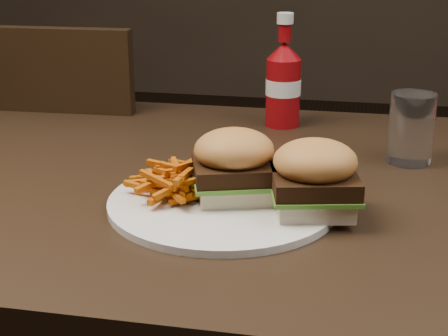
% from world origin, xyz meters
% --- Properties ---
extents(dining_table, '(1.20, 0.80, 0.04)m').
position_xyz_m(dining_table, '(0.00, 0.00, 0.73)').
color(dining_table, black).
rests_on(dining_table, ground).
extents(chair_far, '(0.47, 0.47, 0.04)m').
position_xyz_m(chair_far, '(-0.53, 0.50, 0.43)').
color(chair_far, black).
rests_on(chair_far, ground).
extents(plate, '(0.30, 0.30, 0.01)m').
position_xyz_m(plate, '(-0.04, -0.11, 0.76)').
color(plate, white).
rests_on(plate, dining_table).
extents(sandwich_half_a, '(0.12, 0.11, 0.02)m').
position_xyz_m(sandwich_half_a, '(-0.03, -0.10, 0.77)').
color(sandwich_half_a, '#F3E6BA').
rests_on(sandwich_half_a, plate).
extents(sandwich_half_b, '(0.11, 0.11, 0.02)m').
position_xyz_m(sandwich_half_b, '(0.08, -0.13, 0.77)').
color(sandwich_half_b, beige).
rests_on(sandwich_half_b, plate).
extents(fries_pile, '(0.10, 0.10, 0.04)m').
position_xyz_m(fries_pile, '(-0.11, -0.10, 0.78)').
color(fries_pile, '#AB4904').
rests_on(fries_pile, plate).
extents(ketchup_bottle, '(0.07, 0.07, 0.13)m').
position_xyz_m(ketchup_bottle, '(-0.01, 0.28, 0.81)').
color(ketchup_bottle, maroon).
rests_on(ketchup_bottle, dining_table).
extents(tumbler, '(0.09, 0.09, 0.11)m').
position_xyz_m(tumbler, '(0.21, 0.12, 0.81)').
color(tumbler, white).
rests_on(tumbler, dining_table).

